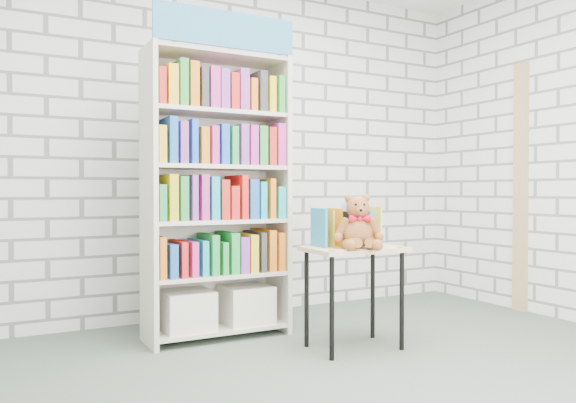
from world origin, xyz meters
name	(u,v)px	position (x,y,z in m)	size (l,w,h in m)	color
ground	(378,388)	(0.00, 0.00, 0.00)	(4.50, 4.50, 0.00)	#465447
room_shell	(379,41)	(0.00, 0.00, 1.78)	(4.52, 4.02, 2.81)	silver
bookshelf	(217,193)	(-0.36, 1.36, 1.01)	(0.98, 0.38, 2.21)	beige
display_table	(354,261)	(0.32, 0.67, 0.56)	(0.63, 0.45, 0.66)	#DAC083
table_books	(346,226)	(0.32, 0.77, 0.78)	(0.43, 0.21, 0.25)	teal
teddy_bear	(358,227)	(0.28, 0.58, 0.79)	(0.32, 0.31, 0.34)	brown
door_trim	(521,187)	(2.23, 0.95, 1.05)	(0.05, 0.12, 2.10)	tan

